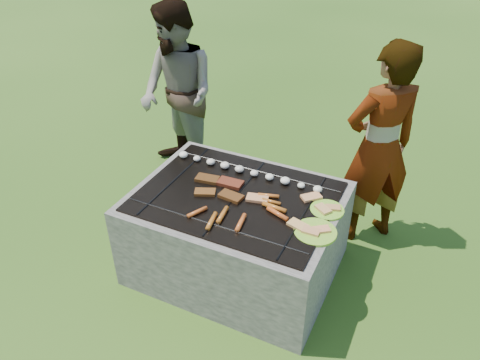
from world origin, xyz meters
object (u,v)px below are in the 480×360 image
object	(u,v)px
cook	(379,148)
plate_near	(315,232)
plate_far	(327,210)
fire_pit	(237,235)
bystander	(178,94)

from	to	relation	value
cook	plate_near	bearing A→B (deg)	37.45
plate_far	cook	world-z (taller)	cook
fire_pit	cook	xyz separation A→B (m)	(0.72, 0.76, 0.47)
plate_far	plate_near	bearing A→B (deg)	-89.92
plate_far	cook	distance (m)	0.68
bystander	plate_near	bearing A→B (deg)	-6.23
bystander	plate_far	bearing A→B (deg)	0.01
plate_far	cook	size ratio (longest dim) A/B	0.18
plate_far	cook	xyz separation A→B (m)	(0.16, 0.65, 0.14)
fire_pit	plate_far	world-z (taller)	plate_far
plate_far	bystander	size ratio (longest dim) A/B	0.18
bystander	cook	bearing A→B (deg)	22.08
fire_pit	plate_far	distance (m)	0.66
plate_far	cook	bearing A→B (deg)	76.34
fire_pit	plate_far	bearing A→B (deg)	10.83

